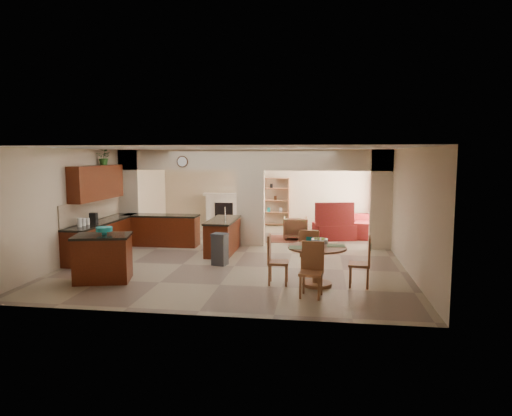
# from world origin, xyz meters

# --- Properties ---
(floor) EXTENTS (10.00, 10.00, 0.00)m
(floor) POSITION_xyz_m (0.00, 0.00, 0.00)
(floor) COLOR gray
(floor) RESTS_ON ground
(ceiling) EXTENTS (10.00, 10.00, 0.00)m
(ceiling) POSITION_xyz_m (0.00, 0.00, 2.80)
(ceiling) COLOR white
(ceiling) RESTS_ON wall_back
(wall_back) EXTENTS (8.00, 0.00, 8.00)m
(wall_back) POSITION_xyz_m (0.00, 5.00, 1.40)
(wall_back) COLOR beige
(wall_back) RESTS_ON floor
(wall_front) EXTENTS (8.00, 0.00, 8.00)m
(wall_front) POSITION_xyz_m (0.00, -5.00, 1.40)
(wall_front) COLOR beige
(wall_front) RESTS_ON floor
(wall_left) EXTENTS (0.00, 10.00, 10.00)m
(wall_left) POSITION_xyz_m (-4.00, 0.00, 1.40)
(wall_left) COLOR beige
(wall_left) RESTS_ON floor
(wall_right) EXTENTS (0.00, 10.00, 10.00)m
(wall_right) POSITION_xyz_m (4.00, 0.00, 1.40)
(wall_right) COLOR beige
(wall_right) RESTS_ON floor
(partition_left_pier) EXTENTS (0.60, 0.25, 2.80)m
(partition_left_pier) POSITION_xyz_m (-3.70, 1.00, 1.40)
(partition_left_pier) COLOR beige
(partition_left_pier) RESTS_ON floor
(partition_center_pier) EXTENTS (0.80, 0.25, 2.20)m
(partition_center_pier) POSITION_xyz_m (0.00, 1.00, 1.10)
(partition_center_pier) COLOR beige
(partition_center_pier) RESTS_ON floor
(partition_right_pier) EXTENTS (0.60, 0.25, 2.80)m
(partition_right_pier) POSITION_xyz_m (3.70, 1.00, 1.40)
(partition_right_pier) COLOR beige
(partition_right_pier) RESTS_ON floor
(partition_header) EXTENTS (8.00, 0.25, 0.60)m
(partition_header) POSITION_xyz_m (0.00, 1.00, 2.50)
(partition_header) COLOR beige
(partition_header) RESTS_ON partition_center_pier
(kitchen_counter) EXTENTS (2.52, 3.29, 1.48)m
(kitchen_counter) POSITION_xyz_m (-3.26, -0.25, 0.46)
(kitchen_counter) COLOR #3A1406
(kitchen_counter) RESTS_ON floor
(upper_cabinets) EXTENTS (0.35, 2.40, 0.90)m
(upper_cabinets) POSITION_xyz_m (-3.82, -0.80, 1.92)
(upper_cabinets) COLOR #3A1406
(upper_cabinets) RESTS_ON wall_left
(peninsula) EXTENTS (0.70, 1.85, 0.91)m
(peninsula) POSITION_xyz_m (-0.60, -0.11, 0.46)
(peninsula) COLOR #3A1406
(peninsula) RESTS_ON floor
(wall_clock) EXTENTS (0.34, 0.03, 0.34)m
(wall_clock) POSITION_xyz_m (-2.00, 0.85, 2.45)
(wall_clock) COLOR #482918
(wall_clock) RESTS_ON partition_header
(rug) EXTENTS (1.60, 1.30, 0.01)m
(rug) POSITION_xyz_m (1.20, 2.10, 0.01)
(rug) COLOR brown
(rug) RESTS_ON floor
(fireplace) EXTENTS (1.60, 0.35, 1.20)m
(fireplace) POSITION_xyz_m (-1.60, 4.83, 0.61)
(fireplace) COLOR white
(fireplace) RESTS_ON floor
(shelving_unit) EXTENTS (1.00, 0.32, 1.80)m
(shelving_unit) POSITION_xyz_m (0.35, 4.82, 0.90)
(shelving_unit) COLOR #A35F38
(shelving_unit) RESTS_ON floor
(window_a) EXTENTS (0.02, 0.90, 1.90)m
(window_a) POSITION_xyz_m (3.97, 2.30, 1.20)
(window_a) COLOR white
(window_a) RESTS_ON wall_right
(window_b) EXTENTS (0.02, 0.90, 1.90)m
(window_b) POSITION_xyz_m (3.97, 4.00, 1.20)
(window_b) COLOR white
(window_b) RESTS_ON wall_right
(glazed_door) EXTENTS (0.02, 0.70, 2.10)m
(glazed_door) POSITION_xyz_m (3.97, 3.15, 1.05)
(glazed_door) COLOR white
(glazed_door) RESTS_ON wall_right
(drape_a_left) EXTENTS (0.10, 0.28, 2.30)m
(drape_a_left) POSITION_xyz_m (3.93, 1.70, 1.20)
(drape_a_left) COLOR #391817
(drape_a_left) RESTS_ON wall_right
(drape_a_right) EXTENTS (0.10, 0.28, 2.30)m
(drape_a_right) POSITION_xyz_m (3.93, 2.90, 1.20)
(drape_a_right) COLOR #391817
(drape_a_right) RESTS_ON wall_right
(drape_b_left) EXTENTS (0.10, 0.28, 2.30)m
(drape_b_left) POSITION_xyz_m (3.93, 3.40, 1.20)
(drape_b_left) COLOR #391817
(drape_b_left) RESTS_ON wall_right
(drape_b_right) EXTENTS (0.10, 0.28, 2.30)m
(drape_b_right) POSITION_xyz_m (3.93, 4.60, 1.20)
(drape_b_right) COLOR #391817
(drape_b_right) RESTS_ON wall_right
(ceiling_fan) EXTENTS (1.00, 1.00, 0.10)m
(ceiling_fan) POSITION_xyz_m (1.50, 3.00, 2.56)
(ceiling_fan) COLOR white
(ceiling_fan) RESTS_ON ceiling
(kitchen_island) EXTENTS (1.30, 1.07, 0.99)m
(kitchen_island) POSITION_xyz_m (-2.49, -3.26, 0.50)
(kitchen_island) COLOR #3A1406
(kitchen_island) RESTS_ON floor
(teal_bowl) EXTENTS (0.34, 0.34, 0.16)m
(teal_bowl) POSITION_xyz_m (-2.46, -3.21, 1.07)
(teal_bowl) COLOR teal
(teal_bowl) RESTS_ON kitchen_island
(trash_can) EXTENTS (0.39, 0.36, 0.71)m
(trash_can) POSITION_xyz_m (-0.37, -1.53, 0.36)
(trash_can) COLOR #2F2F31
(trash_can) RESTS_ON floor
(dining_table) EXTENTS (1.18, 1.18, 0.81)m
(dining_table) POSITION_xyz_m (1.97, -2.96, 0.53)
(dining_table) COLOR #A35F38
(dining_table) RESTS_ON floor
(fruit_bowl) EXTENTS (0.34, 0.34, 0.18)m
(fruit_bowl) POSITION_xyz_m (2.01, -2.95, 0.90)
(fruit_bowl) COLOR #70A022
(fruit_bowl) RESTS_ON dining_table
(sofa) EXTENTS (2.69, 1.15, 0.77)m
(sofa) POSITION_xyz_m (3.30, 3.43, 0.39)
(sofa) COLOR maroon
(sofa) RESTS_ON floor
(chaise) EXTENTS (1.40, 1.24, 0.48)m
(chaise) POSITION_xyz_m (2.45, 2.39, 0.24)
(chaise) COLOR maroon
(chaise) RESTS_ON floor
(armchair) EXTENTS (0.80, 0.82, 0.71)m
(armchair) POSITION_xyz_m (1.25, 2.16, 0.35)
(armchair) COLOR maroon
(armchair) RESTS_ON floor
(ottoman) EXTENTS (0.60, 0.60, 0.36)m
(ottoman) POSITION_xyz_m (1.68, 1.62, 0.18)
(ottoman) COLOR maroon
(ottoman) RESTS_ON floor
(plant) EXTENTS (0.39, 0.34, 0.42)m
(plant) POSITION_xyz_m (-3.82, -0.35, 2.58)
(plant) COLOR #174412
(plant) RESTS_ON upper_cabinets
(chair_north) EXTENTS (0.49, 0.49, 1.02)m
(chair_north) POSITION_xyz_m (1.81, -2.22, 0.55)
(chair_north) COLOR #A35F38
(chair_north) RESTS_ON floor
(chair_east) EXTENTS (0.46, 0.46, 1.02)m
(chair_east) POSITION_xyz_m (2.90, -2.92, 0.55)
(chair_east) COLOR #A35F38
(chair_east) RESTS_ON floor
(chair_south) EXTENTS (0.47, 0.47, 1.02)m
(chair_south) POSITION_xyz_m (1.88, -3.66, 0.55)
(chair_south) COLOR #A35F38
(chair_south) RESTS_ON floor
(chair_west) EXTENTS (0.44, 0.43, 1.02)m
(chair_west) POSITION_xyz_m (1.09, -2.97, 0.55)
(chair_west) COLOR #A35F38
(chair_west) RESTS_ON floor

